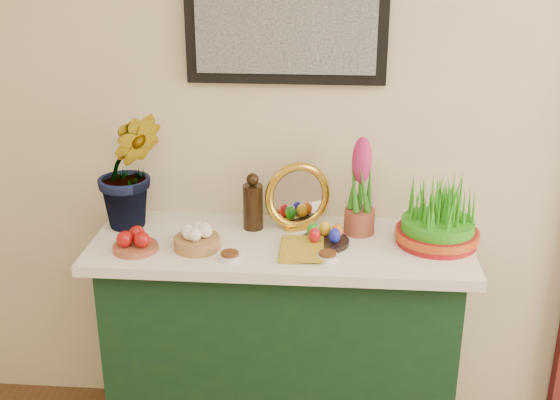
% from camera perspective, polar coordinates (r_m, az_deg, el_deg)
% --- Properties ---
extents(sideboard, '(1.30, 0.45, 0.85)m').
position_cam_1_polar(sideboard, '(2.83, 0.08, -11.87)').
color(sideboard, '#133519').
rests_on(sideboard, ground).
extents(tablecloth, '(1.40, 0.55, 0.04)m').
position_cam_1_polar(tablecloth, '(2.62, 0.09, -3.69)').
color(tablecloth, white).
rests_on(tablecloth, sideboard).
extents(hyacinth_green, '(0.36, 0.33, 0.61)m').
position_cam_1_polar(hyacinth_green, '(2.69, -12.20, 3.89)').
color(hyacinth_green, '#27741A').
rests_on(hyacinth_green, tablecloth).
extents(apple_bowl, '(0.21, 0.21, 0.08)m').
position_cam_1_polar(apple_bowl, '(2.57, -11.70, -3.34)').
color(apple_bowl, '#974C31').
rests_on(apple_bowl, tablecloth).
extents(garlic_basket, '(0.18, 0.18, 0.09)m').
position_cam_1_polar(garlic_basket, '(2.54, -6.78, -3.15)').
color(garlic_basket, '#AC8345').
rests_on(garlic_basket, tablecloth).
extents(vinegar_cruet, '(0.08, 0.08, 0.22)m').
position_cam_1_polar(vinegar_cruet, '(2.67, -2.21, -0.35)').
color(vinegar_cruet, black).
rests_on(vinegar_cruet, tablecloth).
extents(mirror, '(0.26, 0.16, 0.26)m').
position_cam_1_polar(mirror, '(2.67, 1.45, 0.26)').
color(mirror, gold).
rests_on(mirror, tablecloth).
extents(book, '(0.14, 0.21, 0.03)m').
position_cam_1_polar(book, '(2.51, -0.02, -3.90)').
color(book, '#AF951F').
rests_on(book, tablecloth).
extents(spice_dish_left, '(0.08, 0.08, 0.03)m').
position_cam_1_polar(spice_dish_left, '(2.46, -4.10, -4.59)').
color(spice_dish_left, silver).
rests_on(spice_dish_left, tablecloth).
extents(spice_dish_right, '(0.08, 0.08, 0.03)m').
position_cam_1_polar(spice_dish_right, '(2.46, 3.88, -4.59)').
color(spice_dish_right, silver).
rests_on(spice_dish_right, tablecloth).
extents(egg_plate, '(0.22, 0.22, 0.07)m').
position_cam_1_polar(egg_plate, '(2.57, 3.65, -3.02)').
color(egg_plate, black).
rests_on(egg_plate, tablecloth).
extents(hyacinth_pink, '(0.12, 0.12, 0.38)m').
position_cam_1_polar(hyacinth_pink, '(2.62, 6.57, 0.75)').
color(hyacinth_pink, brown).
rests_on(hyacinth_pink, tablecloth).
extents(wheatgrass_sabzeh, '(0.31, 0.31, 0.25)m').
position_cam_1_polar(wheatgrass_sabzeh, '(2.61, 12.75, -1.24)').
color(wheatgrass_sabzeh, maroon).
rests_on(wheatgrass_sabzeh, tablecloth).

